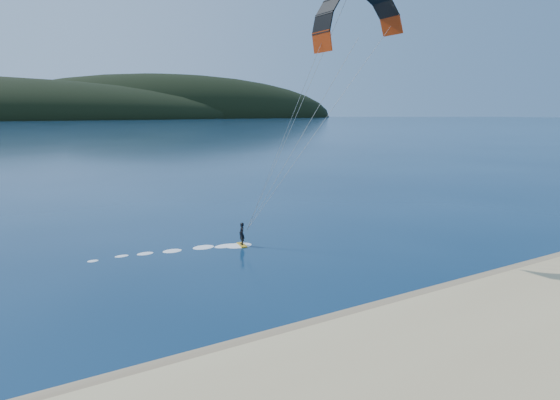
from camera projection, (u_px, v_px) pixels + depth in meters
name	position (u px, v px, depth m)	size (l,w,h in m)	color
wet_sand	(273.00, 345.00, 20.04)	(220.00, 2.50, 0.10)	#88704F
kitesurfer_near	(350.00, 48.00, 32.36)	(20.96, 7.39, 17.11)	gold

